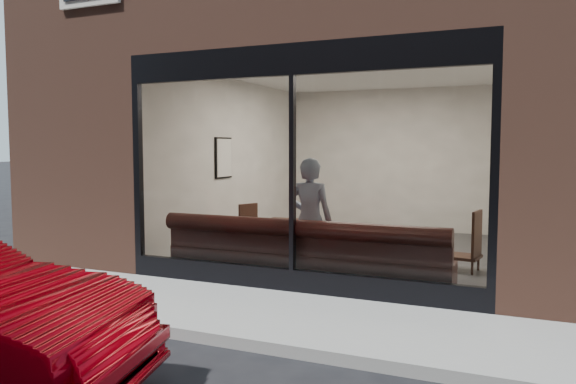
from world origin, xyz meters
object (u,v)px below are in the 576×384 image
at_px(person, 310,220).
at_px(cafe_table_right, 420,232).
at_px(cafe_table_left, 284,221).
at_px(cafe_chair_right, 463,257).
at_px(banquette, 304,269).
at_px(cafe_chair_left, 241,244).

xyz_separation_m(person, cafe_table_right, (1.47, 0.32, -0.13)).
height_order(cafe_table_left, cafe_chair_right, cafe_table_left).
relative_size(cafe_table_left, cafe_table_right, 1.09).
height_order(banquette, cafe_table_left, cafe_table_left).
bearing_deg(person, cafe_chair_left, -37.86).
relative_size(person, cafe_chair_left, 4.47).
relative_size(person, cafe_chair_right, 3.75).
bearing_deg(cafe_chair_right, person, 45.60).
distance_m(cafe_table_right, cafe_chair_left, 3.26).
height_order(cafe_table_left, cafe_chair_left, cafe_table_left).
height_order(banquette, cafe_chair_right, banquette).
bearing_deg(cafe_table_left, cafe_table_right, -8.21).
bearing_deg(banquette, cafe_table_left, 128.14).
distance_m(banquette, cafe_table_left, 1.22).
xyz_separation_m(cafe_table_left, cafe_table_right, (2.15, -0.31, 0.00)).
xyz_separation_m(cafe_table_left, cafe_chair_left, (-0.99, 0.42, -0.50)).
bearing_deg(cafe_table_left, cafe_chair_left, 156.90).
bearing_deg(banquette, person, 92.67).
distance_m(person, cafe_table_right, 1.51).
relative_size(cafe_table_left, cafe_chair_right, 1.27).
bearing_deg(cafe_chair_left, cafe_table_right, -171.60).
xyz_separation_m(banquette, cafe_table_left, (-0.68, 0.87, 0.52)).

